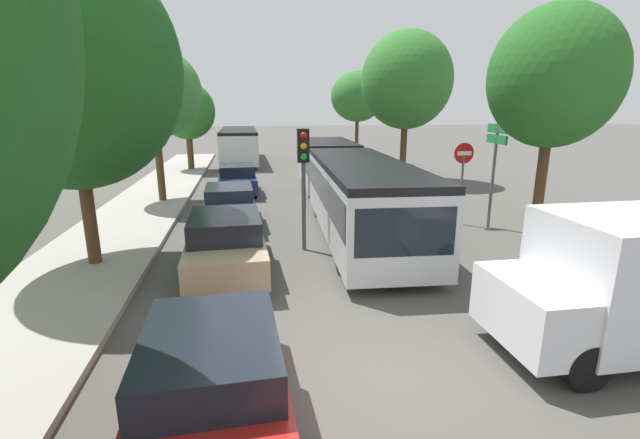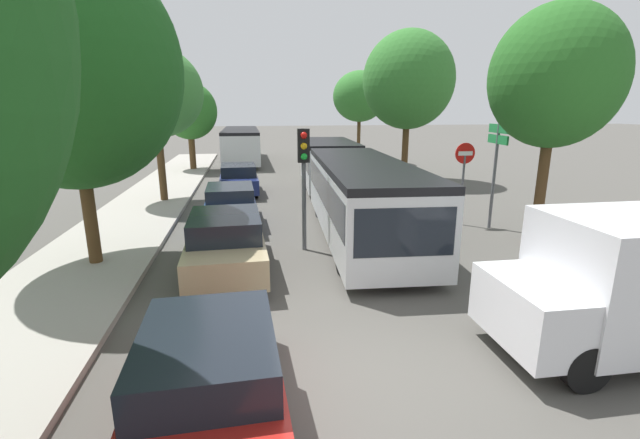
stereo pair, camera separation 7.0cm
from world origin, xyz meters
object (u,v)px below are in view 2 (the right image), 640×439
at_px(tree_right_near, 556,81).
at_px(queued_car_red, 210,379).
at_px(queued_car_blue, 231,205).
at_px(traffic_light, 304,162).
at_px(queued_car_navy, 239,179).
at_px(tree_right_far, 359,98).
at_px(tree_left_distant, 189,111).
at_px(queued_car_tan, 226,242).
at_px(no_entry_sign, 464,171).
at_px(tree_left_far, 155,93).
at_px(tree_left_mid, 74,74).
at_px(articulated_bus, 344,177).
at_px(city_bus_rear, 241,143).
at_px(direction_sign_post, 497,152).
at_px(tree_right_mid, 408,80).

bearing_deg(tree_right_near, queued_car_red, -144.89).
xyz_separation_m(queued_car_blue, traffic_light, (2.14, -3.19, 1.80)).
relative_size(queued_car_navy, tree_right_far, 0.61).
bearing_deg(queued_car_navy, tree_left_distant, 18.27).
bearing_deg(tree_right_far, queued_car_tan, -112.57).
bearing_deg(no_entry_sign, tree_left_far, -116.76).
bearing_deg(queued_car_navy, tree_right_near, -137.45).
bearing_deg(tree_left_far, tree_left_mid, -91.98).
xyz_separation_m(tree_left_far, tree_right_near, (12.11, -7.70, 0.11)).
distance_m(articulated_bus, queued_car_blue, 4.49).
bearing_deg(tree_right_near, queued_car_tan, -174.39).
height_order(traffic_light, tree_left_distant, tree_left_distant).
distance_m(no_entry_sign, tree_right_near, 3.82).
distance_m(city_bus_rear, tree_right_near, 24.26).
relative_size(direction_sign_post, tree_right_mid, 0.45).
bearing_deg(tree_right_far, queued_car_navy, -128.10).
bearing_deg(queued_car_blue, city_bus_rear, -2.25).
bearing_deg(city_bus_rear, tree_left_far, 167.75).
height_order(queued_car_tan, tree_right_far, tree_right_far).
bearing_deg(tree_left_far, queued_car_blue, -54.33).
height_order(queued_car_red, queued_car_blue, queued_car_red).
xyz_separation_m(queued_car_red, direction_sign_post, (8.56, 8.08, 1.85)).
xyz_separation_m(queued_car_tan, tree_left_mid, (-3.25, 0.87, 3.94)).
relative_size(traffic_light, no_entry_sign, 1.21).
xyz_separation_m(traffic_light, tree_right_far, (6.69, 19.85, 2.20)).
relative_size(city_bus_rear, queued_car_tan, 2.68).
bearing_deg(queued_car_red, articulated_bus, -22.20).
distance_m(no_entry_sign, tree_left_far, 12.38).
xyz_separation_m(traffic_light, tree_left_far, (-5.09, 7.29, 2.05)).
relative_size(tree_left_mid, tree_right_far, 1.15).
distance_m(queued_car_tan, tree_right_mid, 16.22).
bearing_deg(direction_sign_post, tree_right_mid, -86.01).
xyz_separation_m(direction_sign_post, tree_right_far, (0.20, 18.58, 2.15)).
relative_size(direction_sign_post, tree_left_far, 0.56).
bearing_deg(tree_left_mid, no_entry_sign, 11.66).
distance_m(articulated_bus, direction_sign_post, 5.47).
distance_m(direction_sign_post, tree_right_near, 2.75).
relative_size(articulated_bus, traffic_light, 4.77).
bearing_deg(tree_right_mid, tree_left_far, -162.30).
xyz_separation_m(no_entry_sign, tree_left_mid, (-11.06, -2.28, 2.80)).
bearing_deg(queued_car_tan, tree_left_distant, 7.26).
distance_m(queued_car_red, queued_car_navy, 15.65).
height_order(queued_car_blue, tree_right_mid, tree_right_mid).
bearing_deg(direction_sign_post, tree_left_mid, 15.90).
xyz_separation_m(tree_right_mid, tree_right_far, (-0.45, 8.66, -0.69)).
bearing_deg(tree_left_far, queued_car_red, -77.93).
relative_size(queued_car_red, tree_right_far, 0.61).
height_order(articulated_bus, traffic_light, traffic_light).
relative_size(queued_car_red, direction_sign_post, 1.13).
bearing_deg(queued_car_blue, queued_car_red, 178.83).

